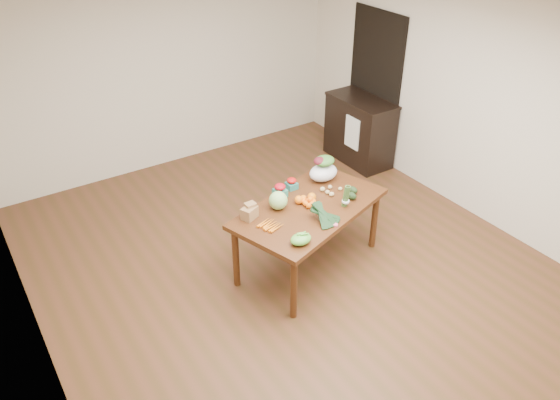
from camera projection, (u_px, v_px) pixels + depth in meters
floor at (291, 267)px, 5.91m from camera, size 6.00×6.00×0.00m
ceiling at (295, 11)px, 4.48m from camera, size 5.00×6.00×0.02m
room_walls at (293, 157)px, 5.19m from camera, size 5.02×6.02×2.70m
dining_table at (309, 236)px, 5.76m from camera, size 1.82×1.35×0.75m
doorway_dark at (374, 87)px, 7.64m from camera, size 0.02×1.00×2.10m
cabinet at (360, 130)px, 7.78m from camera, size 0.52×1.02×0.94m
dish_towel at (352, 133)px, 7.52m from camera, size 0.02×0.28×0.45m
paper_bag at (249, 212)px, 5.34m from camera, size 0.25×0.23×0.15m
cabbage at (278, 200)px, 5.48m from camera, size 0.19×0.19×0.19m
strawberry_basket_a at (280, 191)px, 5.70m from camera, size 0.16×0.16×0.11m
strawberry_basket_b at (292, 184)px, 5.84m from camera, size 0.14×0.14×0.10m
orange_a at (299, 200)px, 5.59m from camera, size 0.09×0.09×0.09m
orange_b at (303, 198)px, 5.63m from camera, size 0.07×0.07×0.07m
orange_c at (312, 197)px, 5.63m from camera, size 0.09×0.09×0.09m
mandarin_cluster at (310, 201)px, 5.56m from camera, size 0.23×0.23×0.10m
carrots at (270, 225)px, 5.26m from camera, size 0.28×0.27×0.03m
snap_pea_bag at (301, 239)px, 5.00m from camera, size 0.21×0.16×0.09m
kale_bunch at (327, 215)px, 5.28m from camera, size 0.43×0.48×0.16m
asparagus_bundle at (346, 196)px, 5.49m from camera, size 0.11×0.14×0.26m
potato_a at (327, 192)px, 5.76m from camera, size 0.05×0.05×0.04m
potato_b at (331, 194)px, 5.72m from camera, size 0.06×0.05×0.05m
potato_c at (330, 187)px, 5.85m from camera, size 0.05×0.05×0.04m
potato_d at (322, 189)px, 5.80m from camera, size 0.06×0.05×0.05m
potato_e at (340, 189)px, 5.82m from camera, size 0.05×0.04×0.04m
avocado_a at (351, 196)px, 5.66m from camera, size 0.11×0.14×0.08m
avocado_b at (353, 190)px, 5.76m from camera, size 0.11×0.13×0.08m
salad_bag at (323, 170)px, 5.95m from camera, size 0.39×0.34×0.26m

